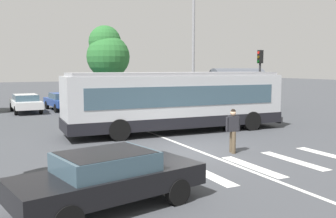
{
  "coord_description": "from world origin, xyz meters",
  "views": [
    {
      "loc": [
        -7.46,
        -12.58,
        3.29
      ],
      "look_at": [
        0.58,
        3.66,
        1.3
      ],
      "focal_mm": 40.23,
      "sensor_mm": 36.0,
      "label": 1
    }
  ],
  "objects_px": {
    "parked_car_white": "(26,102)",
    "pedestrian_crossing_street": "(233,128)",
    "parked_car_teal": "(95,99)",
    "city_transit_bus": "(177,101)",
    "bus_stop_shelter": "(237,79)",
    "background_tree_right": "(107,52)",
    "traffic_light_far_corner": "(260,72)",
    "twin_arm_street_lamp": "(194,24)",
    "foreground_sedan": "(108,176)",
    "parked_car_blue": "(62,100)"
  },
  "relations": [
    {
      "from": "parked_car_teal",
      "to": "city_transit_bus",
      "type": "bearing_deg",
      "value": -86.62
    },
    {
      "from": "parked_car_teal",
      "to": "background_tree_right",
      "type": "distance_m",
      "value": 4.68
    },
    {
      "from": "parked_car_white",
      "to": "background_tree_right",
      "type": "distance_m",
      "value": 8.38
    },
    {
      "from": "foreground_sedan",
      "to": "twin_arm_street_lamp",
      "type": "bearing_deg",
      "value": 53.93
    },
    {
      "from": "parked_car_teal",
      "to": "parked_car_blue",
      "type": "bearing_deg",
      "value": -179.66
    },
    {
      "from": "pedestrian_crossing_street",
      "to": "parked_car_blue",
      "type": "xyz_separation_m",
      "value": [
        -3.07,
        18.01,
        -0.2
      ]
    },
    {
      "from": "pedestrian_crossing_street",
      "to": "twin_arm_street_lamp",
      "type": "relative_size",
      "value": 0.16
    },
    {
      "from": "parked_car_white",
      "to": "parked_car_blue",
      "type": "distance_m",
      "value": 2.73
    },
    {
      "from": "city_transit_bus",
      "to": "parked_car_white",
      "type": "relative_size",
      "value": 2.56
    },
    {
      "from": "bus_stop_shelter",
      "to": "traffic_light_far_corner",
      "type": "bearing_deg",
      "value": -104.45
    },
    {
      "from": "city_transit_bus",
      "to": "bus_stop_shelter",
      "type": "distance_m",
      "value": 11.98
    },
    {
      "from": "twin_arm_street_lamp",
      "to": "parked_car_teal",
      "type": "bearing_deg",
      "value": 132.97
    },
    {
      "from": "pedestrian_crossing_street",
      "to": "traffic_light_far_corner",
      "type": "height_order",
      "value": "traffic_light_far_corner"
    },
    {
      "from": "pedestrian_crossing_street",
      "to": "background_tree_right",
      "type": "height_order",
      "value": "background_tree_right"
    },
    {
      "from": "pedestrian_crossing_street",
      "to": "parked_car_white",
      "type": "relative_size",
      "value": 0.38
    },
    {
      "from": "parked_car_blue",
      "to": "twin_arm_street_lamp",
      "type": "distance_m",
      "value": 11.65
    },
    {
      "from": "foreground_sedan",
      "to": "parked_car_white",
      "type": "relative_size",
      "value": 1.05
    },
    {
      "from": "foreground_sedan",
      "to": "parked_car_teal",
      "type": "xyz_separation_m",
      "value": [
        5.62,
        21.46,
        0.0
      ]
    },
    {
      "from": "traffic_light_far_corner",
      "to": "foreground_sedan",
      "type": "bearing_deg",
      "value": -140.19
    },
    {
      "from": "traffic_light_far_corner",
      "to": "parked_car_white",
      "type": "bearing_deg",
      "value": 148.59
    },
    {
      "from": "background_tree_right",
      "to": "twin_arm_street_lamp",
      "type": "bearing_deg",
      "value": -64.19
    },
    {
      "from": "traffic_light_far_corner",
      "to": "bus_stop_shelter",
      "type": "distance_m",
      "value": 4.06
    },
    {
      "from": "parked_car_blue",
      "to": "twin_arm_street_lamp",
      "type": "xyz_separation_m",
      "value": [
        8.25,
        -6.02,
        5.6
      ]
    },
    {
      "from": "city_transit_bus",
      "to": "foreground_sedan",
      "type": "relative_size",
      "value": 2.44
    },
    {
      "from": "foreground_sedan",
      "to": "traffic_light_far_corner",
      "type": "bearing_deg",
      "value": 39.81
    },
    {
      "from": "parked_car_white",
      "to": "parked_car_blue",
      "type": "xyz_separation_m",
      "value": [
        2.71,
        0.35,
        0.0
      ]
    },
    {
      "from": "pedestrian_crossing_street",
      "to": "parked_car_teal",
      "type": "bearing_deg",
      "value": 91.4
    },
    {
      "from": "parked_car_white",
      "to": "traffic_light_far_corner",
      "type": "height_order",
      "value": "traffic_light_far_corner"
    },
    {
      "from": "city_transit_bus",
      "to": "bus_stop_shelter",
      "type": "relative_size",
      "value": 2.52
    },
    {
      "from": "pedestrian_crossing_street",
      "to": "parked_car_white",
      "type": "distance_m",
      "value": 18.58
    },
    {
      "from": "parked_car_white",
      "to": "pedestrian_crossing_street",
      "type": "bearing_deg",
      "value": -71.88
    },
    {
      "from": "traffic_light_far_corner",
      "to": "twin_arm_street_lamp",
      "type": "height_order",
      "value": "twin_arm_street_lamp"
    },
    {
      "from": "city_transit_bus",
      "to": "foreground_sedan",
      "type": "xyz_separation_m",
      "value": [
        -6.37,
        -8.71,
        -0.82
      ]
    },
    {
      "from": "bus_stop_shelter",
      "to": "parked_car_blue",
      "type": "bearing_deg",
      "value": 157.44
    },
    {
      "from": "parked_car_teal",
      "to": "traffic_light_far_corner",
      "type": "bearing_deg",
      "value": -45.26
    },
    {
      "from": "city_transit_bus",
      "to": "twin_arm_street_lamp",
      "type": "xyz_separation_m",
      "value": [
        4.87,
        6.72,
        4.78
      ]
    },
    {
      "from": "parked_car_white",
      "to": "parked_car_blue",
      "type": "relative_size",
      "value": 0.98
    },
    {
      "from": "parked_car_white",
      "to": "traffic_light_far_corner",
      "type": "bearing_deg",
      "value": -31.41
    },
    {
      "from": "parked_car_blue",
      "to": "pedestrian_crossing_street",
      "type": "bearing_deg",
      "value": -80.33
    },
    {
      "from": "parked_car_teal",
      "to": "pedestrian_crossing_street",
      "type": "bearing_deg",
      "value": -88.6
    },
    {
      "from": "parked_car_white",
      "to": "twin_arm_street_lamp",
      "type": "xyz_separation_m",
      "value": [
        10.96,
        -5.66,
        5.6
      ]
    },
    {
      "from": "pedestrian_crossing_street",
      "to": "foreground_sedan",
      "type": "xyz_separation_m",
      "value": [
        -6.06,
        -3.43,
        -0.2
      ]
    },
    {
      "from": "city_transit_bus",
      "to": "traffic_light_far_corner",
      "type": "bearing_deg",
      "value": 23.11
    },
    {
      "from": "foreground_sedan",
      "to": "background_tree_right",
      "type": "distance_m",
      "value": 24.93
    },
    {
      "from": "parked_car_teal",
      "to": "traffic_light_far_corner",
      "type": "distance_m",
      "value": 13.13
    },
    {
      "from": "parked_car_white",
      "to": "traffic_light_far_corner",
      "type": "distance_m",
      "value": 17.07
    },
    {
      "from": "parked_car_teal",
      "to": "bus_stop_shelter",
      "type": "relative_size",
      "value": 0.99
    },
    {
      "from": "parked_car_blue",
      "to": "traffic_light_far_corner",
      "type": "bearing_deg",
      "value": -38.01
    },
    {
      "from": "city_transit_bus",
      "to": "bus_stop_shelter",
      "type": "height_order",
      "value": "bus_stop_shelter"
    },
    {
      "from": "pedestrian_crossing_street",
      "to": "traffic_light_far_corner",
      "type": "bearing_deg",
      "value": 45.57
    }
  ]
}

